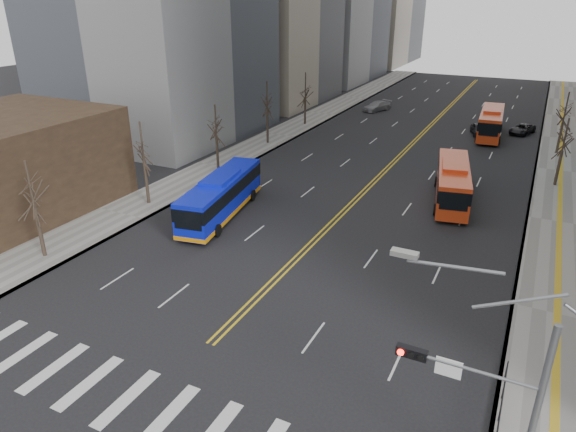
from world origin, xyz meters
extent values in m
plane|color=black|center=(0.00, 0.00, 0.00)|extent=(220.00, 220.00, 0.00)
cube|color=gray|center=(17.50, 45.00, 0.07)|extent=(7.00, 130.00, 0.15)
cube|color=gray|center=(-16.50, 45.00, 0.07)|extent=(5.00, 130.00, 0.15)
cube|color=silver|center=(-8.27, 0.00, 0.01)|extent=(0.70, 4.00, 0.01)
cube|color=silver|center=(-5.91, 0.00, 0.01)|extent=(0.70, 4.00, 0.01)
cube|color=silver|center=(-3.55, 0.00, 0.01)|extent=(0.70, 4.00, 0.01)
cube|color=silver|center=(-1.18, 0.00, 0.01)|extent=(0.70, 4.00, 0.01)
cube|color=silver|center=(1.18, 0.00, 0.01)|extent=(0.70, 4.00, 0.01)
cube|color=gold|center=(-0.20, 55.00, 0.01)|extent=(0.15, 100.00, 0.01)
cube|color=gold|center=(0.20, 55.00, 0.01)|extent=(0.15, 100.00, 0.01)
cylinder|color=gray|center=(15.20, 2.00, 4.00)|extent=(0.24, 0.24, 8.00)
cylinder|color=gray|center=(12.95, 2.00, 5.50)|extent=(4.50, 0.12, 0.12)
cube|color=black|center=(11.00, 2.00, 5.50)|extent=(1.10, 0.28, 0.38)
cylinder|color=#FF190C|center=(10.65, 1.84, 5.50)|extent=(0.24, 0.08, 0.24)
cylinder|color=black|center=(11.00, 1.84, 5.50)|extent=(0.24, 0.08, 0.24)
cylinder|color=black|center=(11.35, 1.84, 5.50)|extent=(0.24, 0.08, 0.24)
cube|color=white|center=(12.30, 2.00, 5.30)|extent=(0.90, 0.06, 0.70)
cube|color=#999993|center=(10.40, 2.00, 9.30)|extent=(0.90, 0.35, 0.18)
cube|color=black|center=(14.30, 6.00, 1.15)|extent=(0.04, 6.00, 0.04)
cylinder|color=black|center=(14.30, 6.00, 0.65)|extent=(0.06, 0.06, 1.00)
cylinder|color=black|center=(14.30, 7.50, 0.65)|extent=(0.06, 0.06, 1.00)
cylinder|color=black|center=(14.30, 9.00, 0.65)|extent=(0.06, 0.06, 1.00)
cylinder|color=#30231D|center=(-16.00, 8.00, 1.88)|extent=(0.28, 0.28, 3.75)
cylinder|color=#30231D|center=(-16.00, 19.00, 1.95)|extent=(0.28, 0.28, 3.90)
cylinder|color=#30231D|center=(-16.00, 30.00, 1.80)|extent=(0.28, 0.28, 3.60)
cylinder|color=#30231D|center=(-16.00, 41.00, 2.00)|extent=(0.28, 0.28, 4.00)
cylinder|color=#30231D|center=(-16.00, 52.00, 1.90)|extent=(0.28, 0.28, 3.80)
cylinder|color=#30231D|center=(16.00, 40.00, 1.75)|extent=(0.28, 0.28, 3.50)
cylinder|color=#30231D|center=(16.00, 52.00, 1.88)|extent=(0.28, 0.28, 3.75)
cube|color=#0E1BD5|center=(-8.84, 19.80, 1.79)|extent=(4.55, 12.34, 2.87)
cube|color=black|center=(-8.84, 19.80, 2.35)|extent=(4.61, 12.37, 1.03)
cube|color=#0E1BD5|center=(-8.84, 19.80, 3.32)|extent=(2.71, 4.51, 0.40)
cube|color=orange|center=(-8.84, 19.80, 0.55)|extent=(4.61, 12.37, 0.35)
cylinder|color=black|center=(-9.42, 15.77, 0.50)|extent=(0.47, 1.04, 1.00)
cylinder|color=black|center=(-6.93, 16.20, 0.50)|extent=(0.47, 1.04, 1.00)
cylinder|color=black|center=(-10.74, 23.39, 0.50)|extent=(0.47, 1.04, 1.00)
cylinder|color=black|center=(-8.26, 23.82, 0.50)|extent=(0.47, 1.04, 1.00)
cube|color=red|center=(7.69, 31.51, 1.81)|extent=(4.59, 11.49, 2.91)
cube|color=black|center=(7.69, 31.51, 2.37)|extent=(4.65, 11.52, 1.04)
cube|color=red|center=(7.69, 31.51, 3.36)|extent=(2.73, 4.23, 0.40)
cylinder|color=black|center=(7.11, 27.75, 0.50)|extent=(0.48, 1.04, 1.00)
cylinder|color=black|center=(9.61, 28.22, 0.50)|extent=(0.48, 1.04, 1.00)
cylinder|color=black|center=(5.77, 34.80, 0.50)|extent=(0.48, 1.04, 1.00)
cylinder|color=black|center=(8.27, 35.27, 0.50)|extent=(0.48, 1.04, 1.00)
cube|color=red|center=(8.02, 56.79, 1.83)|extent=(3.32, 11.55, 2.97)
cube|color=black|center=(8.02, 56.79, 2.41)|extent=(3.38, 11.58, 1.06)
cube|color=red|center=(8.02, 56.79, 3.42)|extent=(2.33, 4.12, 0.40)
cylinder|color=black|center=(6.96, 53.07, 0.50)|extent=(0.36, 1.02, 1.00)
cylinder|color=black|center=(9.55, 53.23, 0.50)|extent=(0.36, 1.02, 1.00)
cylinder|color=black|center=(6.49, 60.35, 0.50)|extent=(0.36, 1.02, 1.00)
cylinder|color=black|center=(9.08, 60.52, 0.50)|extent=(0.36, 1.02, 1.00)
imported|color=silver|center=(-11.61, 19.53, 0.75)|extent=(2.71, 4.80, 1.50)
imported|color=black|center=(6.67, 57.10, 0.72)|extent=(2.87, 4.55, 1.44)
imported|color=#9D9DA2|center=(-9.72, 65.50, 0.74)|extent=(3.93, 5.49, 1.48)
imported|color=black|center=(11.74, 60.11, 0.64)|extent=(3.44, 5.05, 1.28)
camera|label=1|loc=(13.59, -13.07, 17.18)|focal=32.00mm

